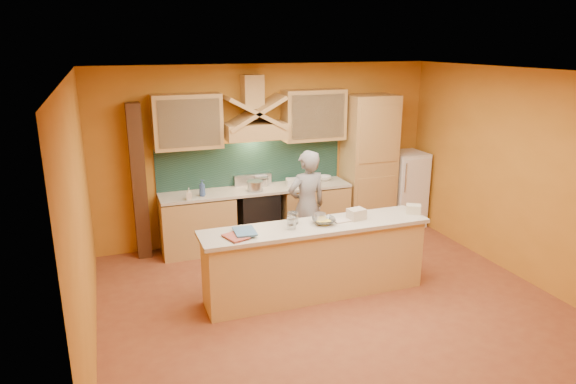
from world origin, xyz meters
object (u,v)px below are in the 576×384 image
object	(u,v)px
mixing_bowl	(324,221)
stove	(257,217)
fridge	(405,189)
person	(307,206)
kitchen_scale	(320,218)

from	to	relation	value
mixing_bowl	stove	bearing A→B (deg)	99.18
fridge	mixing_bowl	size ratio (longest dim) A/B	4.51
fridge	person	world-z (taller)	person
fridge	kitchen_scale	bearing A→B (deg)	-142.97
stove	person	bearing A→B (deg)	-58.15
fridge	kitchen_scale	xyz separation A→B (m)	(-2.41, -1.82, 0.34)
stove	mixing_bowl	world-z (taller)	mixing_bowl
person	kitchen_scale	bearing A→B (deg)	70.51
kitchen_scale	fridge	bearing A→B (deg)	36.78
fridge	kitchen_scale	world-z (taller)	fridge
kitchen_scale	stove	bearing A→B (deg)	98.77
mixing_bowl	person	bearing A→B (deg)	79.12
mixing_bowl	fridge	bearing A→B (deg)	38.38
person	mixing_bowl	world-z (taller)	person
fridge	person	bearing A→B (deg)	-159.35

